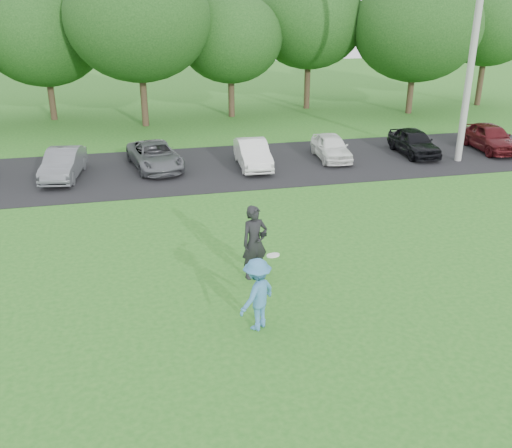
{
  "coord_description": "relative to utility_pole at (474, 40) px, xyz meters",
  "views": [
    {
      "loc": [
        -2.99,
        -9.6,
        6.83
      ],
      "look_at": [
        0.0,
        3.5,
        1.3
      ],
      "focal_mm": 40.0,
      "sensor_mm": 36.0,
      "label": 1
    }
  ],
  "objects": [
    {
      "name": "camera_bystander",
      "position": [
        -10.9,
        -8.49,
        -4.04
      ],
      "size": [
        0.8,
        0.63,
        1.93
      ],
      "color": "black",
      "rests_on": "ground"
    },
    {
      "name": "tree_row",
      "position": [
        -9.26,
        11.15,
        -0.09
      ],
      "size": [
        42.39,
        9.85,
        8.64
      ],
      "color": "#38281C",
      "rests_on": "ground"
    },
    {
      "name": "frisbee_player",
      "position": [
        -11.37,
        -10.82,
        -4.18
      ],
      "size": [
        1.2,
        1.15,
        1.8
      ],
      "color": "teal",
      "rests_on": "ground"
    },
    {
      "name": "utility_pole",
      "position": [
        0.0,
        0.0,
        0.0
      ],
      "size": [
        0.28,
        0.28,
        10.0
      ],
      "primitive_type": "cylinder",
      "color": "#9A9A95",
      "rests_on": "ground"
    },
    {
      "name": "parked_cars",
      "position": [
        -11.25,
        1.28,
        -4.42
      ],
      "size": [
        28.11,
        4.62,
        1.21
      ],
      "color": "silver",
      "rests_on": "parking_lot"
    },
    {
      "name": "parking_lot",
      "position": [
        -10.78,
        1.39,
        -4.99
      ],
      "size": [
        32.0,
        6.5,
        0.03
      ],
      "primitive_type": "cube",
      "color": "black",
      "rests_on": "ground"
    },
    {
      "name": "ground",
      "position": [
        -10.78,
        -11.61,
        -5.0
      ],
      "size": [
        100.0,
        100.0,
        0.0
      ],
      "primitive_type": "plane",
      "color": "#23641C",
      "rests_on": "ground"
    }
  ]
}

